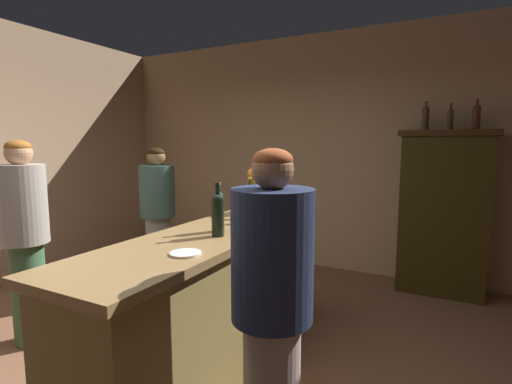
# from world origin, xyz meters

# --- Properties ---
(floor) EXTENTS (7.43, 7.43, 0.00)m
(floor) POSITION_xyz_m (0.00, 0.00, 0.00)
(floor) COLOR brown
(floor) RESTS_ON ground
(wall_back) EXTENTS (5.59, 0.12, 2.96)m
(wall_back) POSITION_xyz_m (0.00, 2.92, 1.48)
(wall_back) COLOR tan
(wall_back) RESTS_ON ground
(bar_counter) EXTENTS (0.66, 2.33, 1.02)m
(bar_counter) POSITION_xyz_m (0.35, 0.21, 0.51)
(bar_counter) COLOR olive
(bar_counter) RESTS_ON ground
(display_cabinet) EXTENTS (0.94, 0.46, 1.74)m
(display_cabinet) POSITION_xyz_m (1.68, 2.60, 0.91)
(display_cabinet) COLOR #332A0D
(display_cabinet) RESTS_ON ground
(wine_bottle_malbec) EXTENTS (0.07, 0.07, 0.31)m
(wine_bottle_malbec) POSITION_xyz_m (0.26, 0.90, 1.16)
(wine_bottle_malbec) COLOR #3F3118
(wine_bottle_malbec) RESTS_ON bar_counter
(wine_bottle_pinot) EXTENTS (0.08, 0.08, 0.34)m
(wine_bottle_pinot) POSITION_xyz_m (0.45, 0.12, 1.17)
(wine_bottle_pinot) COLOR black
(wine_bottle_pinot) RESTS_ON bar_counter
(wine_bottle_chardonnay) EXTENTS (0.07, 0.07, 0.33)m
(wine_bottle_chardonnay) POSITION_xyz_m (0.38, 0.24, 1.17)
(wine_bottle_chardonnay) COLOR #163324
(wine_bottle_chardonnay) RESTS_ON bar_counter
(wine_glass_front) EXTENTS (0.07, 0.07, 0.16)m
(wine_glass_front) POSITION_xyz_m (0.50, 0.89, 1.13)
(wine_glass_front) COLOR white
(wine_glass_front) RESTS_ON bar_counter
(wine_glass_mid) EXTENTS (0.06, 0.06, 0.13)m
(wine_glass_mid) POSITION_xyz_m (0.39, 0.54, 1.11)
(wine_glass_mid) COLOR white
(wine_glass_mid) RESTS_ON bar_counter
(wine_glass_rear) EXTENTS (0.07, 0.07, 0.14)m
(wine_glass_rear) POSITION_xyz_m (0.29, 0.68, 1.12)
(wine_glass_rear) COLOR white
(wine_glass_rear) RESTS_ON bar_counter
(flower_arrangement) EXTENTS (0.17, 0.17, 0.37)m
(flower_arrangement) POSITION_xyz_m (0.25, 1.03, 1.20)
(flower_arrangement) COLOR #315967
(flower_arrangement) RESTS_ON bar_counter
(cheese_plate) EXTENTS (0.17, 0.17, 0.01)m
(cheese_plate) POSITION_xyz_m (0.52, -0.30, 1.03)
(cheese_plate) COLOR white
(cheese_plate) RESTS_ON bar_counter
(display_bottle_left) EXTENTS (0.07, 0.07, 0.32)m
(display_bottle_left) POSITION_xyz_m (1.46, 2.60, 1.88)
(display_bottle_left) COLOR #472E20
(display_bottle_left) RESTS_ON display_cabinet
(display_bottle_midleft) EXTENTS (0.06, 0.06, 0.29)m
(display_bottle_midleft) POSITION_xyz_m (1.69, 2.60, 1.86)
(display_bottle_midleft) COLOR #422E13
(display_bottle_midleft) RESTS_ON display_cabinet
(display_bottle_center) EXTENTS (0.08, 0.08, 0.30)m
(display_bottle_center) POSITION_xyz_m (1.93, 2.60, 1.88)
(display_bottle_center) COLOR #4B281B
(display_bottle_center) RESTS_ON display_cabinet
(patron_in_grey) EXTENTS (0.35, 0.35, 1.63)m
(patron_in_grey) POSITION_xyz_m (-1.21, -0.11, 0.90)
(patron_in_grey) COLOR #416C45
(patron_in_grey) RESTS_ON ground
(patron_near_entrance) EXTENTS (0.39, 0.39, 1.56)m
(patron_near_entrance) POSITION_xyz_m (-1.19, 1.39, 0.85)
(patron_near_entrance) COLOR #9B988B
(patron_near_entrance) RESTS_ON ground
(bartender) EXTENTS (0.38, 0.38, 1.59)m
(bartender) POSITION_xyz_m (1.04, -0.32, 0.86)
(bartender) COLOR #AF9F97
(bartender) RESTS_ON ground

